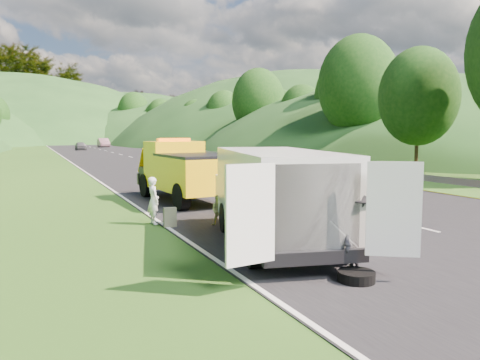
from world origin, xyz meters
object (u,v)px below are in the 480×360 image
passing_suv (315,192)px  white_van (275,192)px  suitcase (170,218)px  worker (358,274)px  spare_tire (356,282)px  child (219,226)px  woman (154,225)px  tow_truck (184,171)px

passing_suv → white_van: bearing=-121.3°
white_van → suitcase: size_ratio=11.98×
white_van → worker: size_ratio=4.23×
spare_tire → child: bearing=94.0°
woman → child: woman is taller
white_van → spare_tire: white_van is taller
tow_truck → passing_suv: tow_truck is taller
woman → suitcase: 0.79m
white_van → woman: white_van is taller
woman → spare_tire: bearing=-168.2°
white_van → spare_tire: (-0.02, -3.28, -1.37)m
tow_truck → white_van: tow_truck is taller
spare_tire → passing_suv: bearing=59.6°
tow_truck → woman: 5.02m
white_van → suitcase: bearing=132.9°
child → white_van: bearing=-40.8°
child → passing_suv: passing_suv is taller
white_van → passing_suv: white_van is taller
woman → passing_suv: (9.00, 4.52, 0.00)m
tow_truck → white_van: bearing=-95.7°
woman → worker: bearing=-164.6°
tow_truck → child: bearing=-101.0°
worker → passing_suv: (6.49, 11.30, 0.00)m
suitcase → child: bearing=-18.9°
tow_truck → spare_tire: size_ratio=8.63×
tow_truck → worker: bearing=-93.5°
tow_truck → worker: (0.14, -11.02, -1.27)m
woman → worker: (2.51, -6.78, 0.00)m
woman → worker: size_ratio=0.86×
child → passing_suv: (7.27, 5.64, 0.00)m
woman → passing_suv: 10.07m
suitcase → spare_tire: (1.81, -6.52, -0.30)m
tow_truck → passing_suv: 6.76m
tow_truck → spare_tire: (-0.21, -11.41, -1.27)m
spare_tire → woman: bearing=106.7°
white_van → child: white_van is taller
suitcase → passing_suv: 10.09m
tow_truck → spare_tire: tow_truck is taller
woman → child: (1.73, -1.12, 0.00)m
child → suitcase: 1.50m
white_van → woman: size_ratio=4.94×
woman → spare_tire: (2.15, -7.17, 0.00)m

